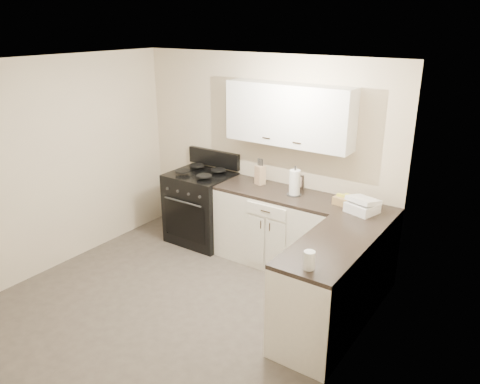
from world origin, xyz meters
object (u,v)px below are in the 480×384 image
Objects in this scene: paper_towel at (295,183)px; stove at (202,209)px; countertop_grill at (362,208)px; knife_block at (260,175)px; wicker_basket at (346,201)px.

stove is at bearing -178.63° from paper_towel.
paper_towel is 1.05× the size of countertop_grill.
knife_block reaches higher than stove.
wicker_basket is 0.89× the size of countertop_grill.
countertop_grill is (1.37, -0.16, -0.07)m from knife_block.
paper_towel reaches higher than countertop_grill.
knife_block is 0.83× the size of countertop_grill.
paper_towel reaches higher than knife_block.
stove is at bearing -164.10° from countertop_grill.
countertop_grill is (0.84, -0.06, -0.10)m from paper_towel.
countertop_grill is at bearing -0.65° from stove.
stove is 3.86× the size of wicker_basket.
countertop_grill is (0.22, -0.10, 0.01)m from wicker_basket.
knife_block reaches higher than wicker_basket.
knife_block is 0.54m from paper_towel.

